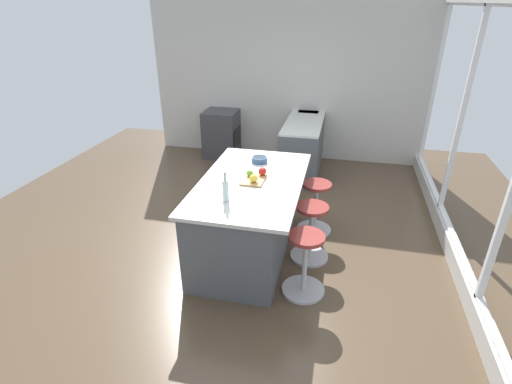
% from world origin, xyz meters
% --- Properties ---
extents(ground_plane, '(7.72, 7.72, 0.00)m').
position_xyz_m(ground_plane, '(0.00, 0.00, 0.00)').
color(ground_plane, brown).
extents(window_panel_rear, '(5.94, 0.12, 2.79)m').
position_xyz_m(window_panel_rear, '(-0.00, 2.45, 1.15)').
color(window_panel_rear, beige).
rests_on(window_panel_rear, ground_plane).
extents(interior_partition_left, '(0.12, 4.91, 2.79)m').
position_xyz_m(interior_partition_left, '(-2.97, 0.00, 1.39)').
color(interior_partition_left, beige).
rests_on(interior_partition_left, ground_plane).
extents(sink_cabinet, '(2.47, 0.60, 1.18)m').
position_xyz_m(sink_cabinet, '(-2.63, 0.45, 0.46)').
color(sink_cabinet, '#4C5156').
rests_on(sink_cabinet, ground_plane).
extents(oven_range, '(0.60, 0.61, 0.87)m').
position_xyz_m(oven_range, '(-2.62, -1.13, 0.44)').
color(oven_range, '#38383D').
rests_on(oven_range, ground_plane).
extents(kitchen_island, '(1.91, 1.11, 0.91)m').
position_xyz_m(kitchen_island, '(0.32, 0.11, 0.46)').
color(kitchen_island, '#4C5156').
rests_on(kitchen_island, ground_plane).
extents(stool_by_window, '(0.44, 0.44, 0.67)m').
position_xyz_m(stool_by_window, '(-0.28, 0.84, 0.32)').
color(stool_by_window, '#B7B7BC').
rests_on(stool_by_window, ground_plane).
extents(stool_middle, '(0.44, 0.44, 0.67)m').
position_xyz_m(stool_middle, '(0.32, 0.84, 0.32)').
color(stool_middle, '#B7B7BC').
rests_on(stool_middle, ground_plane).
extents(stool_near_camera, '(0.44, 0.44, 0.67)m').
position_xyz_m(stool_near_camera, '(0.92, 0.84, 0.32)').
color(stool_near_camera, '#B7B7BC').
rests_on(stool_near_camera, ground_plane).
extents(cutting_board, '(0.36, 0.24, 0.02)m').
position_xyz_m(cutting_board, '(0.31, 0.18, 0.92)').
color(cutting_board, tan).
rests_on(cutting_board, kitchen_island).
extents(apple_yellow, '(0.09, 0.09, 0.09)m').
position_xyz_m(apple_yellow, '(0.40, 0.20, 0.98)').
color(apple_yellow, gold).
rests_on(apple_yellow, cutting_board).
extents(apple_green, '(0.07, 0.07, 0.07)m').
position_xyz_m(apple_green, '(0.25, 0.12, 0.97)').
color(apple_green, '#609E2D').
rests_on(apple_green, cutting_board).
extents(apple_red, '(0.09, 0.09, 0.09)m').
position_xyz_m(apple_red, '(0.20, 0.25, 0.98)').
color(apple_red, red).
rests_on(apple_red, cutting_board).
extents(water_bottle, '(0.06, 0.06, 0.31)m').
position_xyz_m(water_bottle, '(0.85, 0.03, 1.04)').
color(water_bottle, silver).
rests_on(water_bottle, kitchen_island).
extents(fruit_bowl, '(0.19, 0.19, 0.07)m').
position_xyz_m(fruit_bowl, '(-0.22, 0.13, 0.95)').
color(fruit_bowl, '#334C6B').
rests_on(fruit_bowl, kitchen_island).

